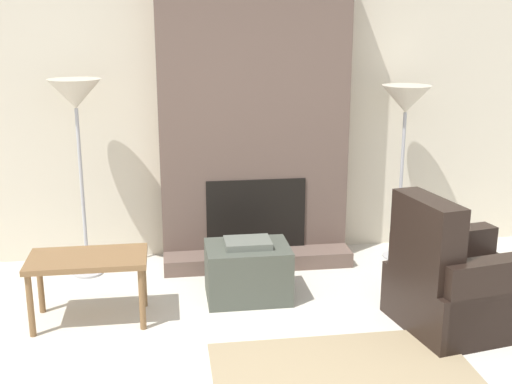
{
  "coord_description": "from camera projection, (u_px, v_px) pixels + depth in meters",
  "views": [
    {
      "loc": [
        -0.77,
        -2.74,
        2.1
      ],
      "look_at": [
        0.0,
        2.59,
        0.64
      ],
      "focal_mm": 45.0,
      "sensor_mm": 36.0,
      "label": 1
    }
  ],
  "objects": [
    {
      "name": "armchair",
      "position": [
        458.0,
        287.0,
        4.48
      ],
      "size": [
        1.04,
        0.92,
        0.96
      ],
      "rotation": [
        0.0,
        0.0,
        1.75
      ],
      "color": "black",
      "rests_on": "ground_plane"
    },
    {
      "name": "ottoman",
      "position": [
        248.0,
        271.0,
        4.95
      ],
      "size": [
        0.64,
        0.48,
        0.47
      ],
      "color": "#474C42",
      "rests_on": "ground_plane"
    },
    {
      "name": "floor_lamp_left",
      "position": [
        76.0,
        102.0,
        5.09
      ],
      "size": [
        0.42,
        0.42,
        1.64
      ],
      "color": "#ADADB2",
      "rests_on": "ground_plane"
    },
    {
      "name": "wall_back",
      "position": [
        251.0,
        112.0,
        5.72
      ],
      "size": [
        7.73,
        0.06,
        2.6
      ],
      "primitive_type": "cube",
      "color": "beige",
      "rests_on": "ground_plane"
    },
    {
      "name": "side_table",
      "position": [
        88.0,
        265.0,
        4.51
      ],
      "size": [
        0.82,
        0.46,
        0.49
      ],
      "color": "brown",
      "rests_on": "ground_plane"
    },
    {
      "name": "fireplace",
      "position": [
        254.0,
        122.0,
        5.55
      ],
      "size": [
        1.63,
        0.58,
        2.6
      ],
      "color": "brown",
      "rests_on": "ground_plane"
    },
    {
      "name": "floor_lamp_right",
      "position": [
        406.0,
        106.0,
        5.49
      ],
      "size": [
        0.42,
        0.42,
        1.55
      ],
      "color": "#ADADB2",
      "rests_on": "ground_plane"
    }
  ]
}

